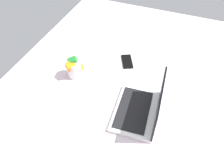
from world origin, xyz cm
name	(u,v)px	position (x,y,z in cm)	size (l,w,h in cm)	color
bed_mattress	(121,82)	(0.00, 0.00, 9.00)	(180.00, 140.00, 18.00)	silver
laptop	(142,109)	(26.82, 21.01, 22.41)	(34.70, 25.51, 23.00)	silver
snack_cup	(74,68)	(13.52, -27.50, 24.11)	(11.29, 9.95, 14.68)	silver
cell_phone	(127,62)	(-11.01, 0.23, 18.40)	(6.80, 14.00, 0.80)	black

